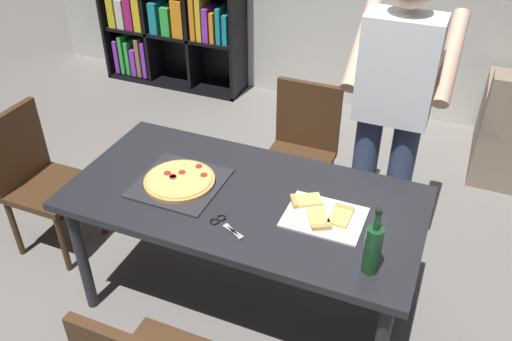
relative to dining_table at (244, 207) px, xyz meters
The scene contains 9 objects.
ground_plane 0.67m from the dining_table, ahead, with size 12.00×12.00×0.00m, color gray.
dining_table is the anchor object (origin of this frame).
chair_far_side 0.93m from the dining_table, 90.00° to the left, with size 0.42×0.42×0.90m.
chair_left_end 1.36m from the dining_table, behind, with size 0.42×0.42×0.90m.
person_serving_pizza 0.94m from the dining_table, 51.66° to the left, with size 0.55×0.54×1.75m.
pepperoni_pizza_on_tray 0.35m from the dining_table, behind, with size 0.42×0.42×0.04m.
pizza_slices_on_towel 0.41m from the dining_table, ahead, with size 0.37×0.28×0.03m.
wine_bottle 0.75m from the dining_table, 21.38° to the right, with size 0.07×0.07×0.32m.
kitchen_scissors 0.25m from the dining_table, 89.91° to the right, with size 0.20×0.13×0.01m.
Camera 1 is at (0.84, -1.88, 2.33)m, focal length 37.48 mm.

